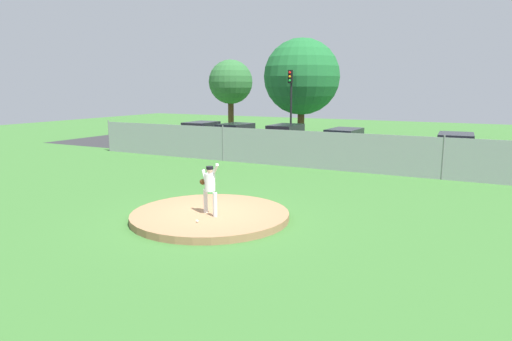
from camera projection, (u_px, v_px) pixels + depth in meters
The scene contains 14 objects.
ground_plane at pixel (288, 184), 19.56m from camera, with size 80.00×80.00×0.00m, color #386B2D.
asphalt_strip at pixel (346, 157), 26.97m from camera, with size 44.00×7.00×0.01m, color #2B2B2D.
pitchers_mound at pixel (210, 216), 14.31m from camera, with size 4.92×4.92×0.22m, color #99704C.
pitcher_youth at pixel (210, 185), 13.88m from camera, with size 0.77×0.40×1.61m.
baseball at pixel (197, 221), 13.21m from camera, with size 0.07×0.07×0.07m, color white.
chainlink_fence at pixel (320, 150), 22.88m from camera, with size 28.61×0.07×1.99m.
parked_car_teal at pixel (344, 144), 26.78m from camera, with size 1.93×4.68×1.68m.
parked_car_navy at pixel (235, 137), 30.11m from camera, with size 2.03×4.36×1.71m.
parked_car_champagne at pixel (201, 135), 31.52m from camera, with size 1.91×4.37×1.72m.
parked_car_burgundy at pixel (285, 140), 28.54m from camera, with size 1.77×4.55×1.77m.
parked_car_slate at pixel (455, 150), 24.23m from camera, with size 2.15×4.66×1.67m.
traffic_light_near at pixel (291, 95), 32.02m from camera, with size 0.28×0.46×5.22m.
tree_broad_left at pixel (231, 82), 41.59m from camera, with size 3.97×3.97×6.52m.
tree_slender_far at pixel (302, 77), 34.90m from camera, with size 5.77×5.77×7.73m.
Camera 1 is at (7.69, -11.58, 4.05)m, focal length 32.22 mm.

